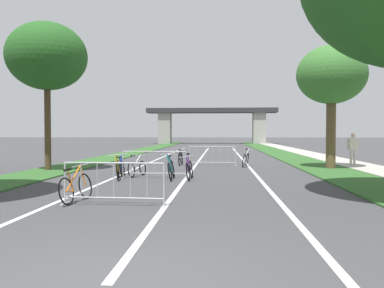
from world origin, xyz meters
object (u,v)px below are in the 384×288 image
(bicycle_yellow_7, at_px, (118,169))
(crowd_barrier_second, at_px, (154,165))
(tree_left_maple_mid, at_px, (47,57))
(crowd_barrier_nearest, at_px, (114,184))
(bicycle_purple_4, at_px, (189,169))
(bicycle_teal_2, at_px, (171,169))
(bicycle_white_1, at_px, (137,168))
(crowd_barrier_third, at_px, (213,156))
(pedestrian_strolling, at_px, (353,146))
(bicycle_orange_6, at_px, (76,187))
(tree_right_oak_near, at_px, (331,76))
(bicycle_blue_0, at_px, (122,168))
(bicycle_black_5, at_px, (180,158))
(bicycle_silver_3, at_px, (246,159))

(bicycle_yellow_7, bearing_deg, crowd_barrier_second, -171.53)
(tree_left_maple_mid, height_order, crowd_barrier_nearest, tree_left_maple_mid)
(bicycle_purple_4, bearing_deg, bicycle_teal_2, 6.12)
(crowd_barrier_nearest, height_order, bicycle_white_1, crowd_barrier_nearest)
(crowd_barrier_third, bearing_deg, tree_left_maple_mid, -156.12)
(crowd_barrier_second, bearing_deg, crowd_barrier_nearest, -90.19)
(bicycle_teal_2, height_order, pedestrian_strolling, pedestrian_strolling)
(crowd_barrier_second, bearing_deg, bicycle_teal_2, -33.23)
(crowd_barrier_third, distance_m, bicycle_orange_6, 11.82)
(tree_left_maple_mid, relative_size, tree_right_oak_near, 1.14)
(tree_left_maple_mid, height_order, bicycle_blue_0, tree_left_maple_mid)
(crowd_barrier_second, bearing_deg, bicycle_black_5, 86.34)
(bicycle_teal_2, bearing_deg, bicycle_blue_0, -26.99)
(bicycle_silver_3, height_order, pedestrian_strolling, pedestrian_strolling)
(tree_right_oak_near, height_order, bicycle_white_1, tree_right_oak_near)
(bicycle_purple_4, xyz_separation_m, pedestrian_strolling, (8.19, 6.66, 0.68))
(crowd_barrier_nearest, xyz_separation_m, bicycle_orange_6, (-1.08, 0.38, -0.14))
(bicycle_orange_6, bearing_deg, bicycle_silver_3, 72.93)
(pedestrian_strolling, bearing_deg, bicycle_blue_0, -162.88)
(tree_right_oak_near, xyz_separation_m, bicycle_blue_0, (-9.36, -3.77, -4.17))
(crowd_barrier_third, bearing_deg, pedestrian_strolling, 2.79)
(crowd_barrier_third, bearing_deg, bicycle_teal_2, -102.87)
(bicycle_black_5, relative_size, pedestrian_strolling, 0.98)
(crowd_barrier_nearest, distance_m, bicycle_yellow_7, 5.52)
(bicycle_blue_0, height_order, bicycle_silver_3, bicycle_silver_3)
(bicycle_orange_6, bearing_deg, bicycle_teal_2, 77.66)
(bicycle_blue_0, height_order, bicycle_black_5, bicycle_black_5)
(bicycle_white_1, bearing_deg, tree_right_oak_near, 37.35)
(crowd_barrier_nearest, height_order, crowd_barrier_second, same)
(tree_right_oak_near, height_order, crowd_barrier_third, tree_right_oak_near)
(crowd_barrier_nearest, xyz_separation_m, bicycle_silver_3, (3.92, 11.27, -0.13))
(bicycle_teal_2, relative_size, bicycle_yellow_7, 1.05)
(bicycle_blue_0, xyz_separation_m, bicycle_orange_6, (0.32, -6.05, 0.04))
(bicycle_purple_4, distance_m, bicycle_orange_6, 5.65)
(pedestrian_strolling, bearing_deg, tree_left_maple_mid, -176.20)
(crowd_barrier_second, distance_m, bicycle_purple_4, 1.48)
(crowd_barrier_third, distance_m, bicycle_purple_4, 6.35)
(crowd_barrier_nearest, relative_size, bicycle_black_5, 1.49)
(bicycle_black_5, xyz_separation_m, bicycle_orange_6, (-1.50, -11.78, 0.01))
(bicycle_silver_3, xyz_separation_m, bicycle_orange_6, (-5.00, -10.89, -0.01))
(bicycle_silver_3, bearing_deg, bicycle_teal_2, -105.07)
(bicycle_orange_6, xyz_separation_m, bicycle_yellow_7, (-0.22, 4.98, -0.01))
(tree_right_oak_near, bearing_deg, bicycle_teal_2, -146.32)
(bicycle_black_5, bearing_deg, tree_left_maple_mid, -145.09)
(tree_right_oak_near, relative_size, bicycle_silver_3, 3.59)
(tree_right_oak_near, xyz_separation_m, bicycle_yellow_7, (-9.25, -4.84, -4.14))
(crowd_barrier_nearest, bearing_deg, bicycle_blue_0, 102.32)
(tree_left_maple_mid, distance_m, bicycle_white_1, 7.03)
(tree_left_maple_mid, relative_size, bicycle_white_1, 4.19)
(bicycle_purple_4, distance_m, pedestrian_strolling, 10.58)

